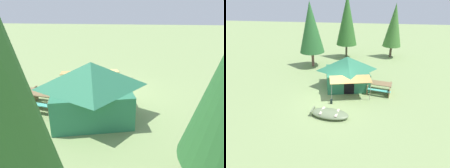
% 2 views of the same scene
% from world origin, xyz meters
% --- Properties ---
extents(ground_plane, '(80.00, 80.00, 0.00)m').
position_xyz_m(ground_plane, '(0.00, 0.00, 0.00)').
color(ground_plane, '#839B5E').
extents(beached_rowboat, '(2.53, 1.38, 0.37)m').
position_xyz_m(beached_rowboat, '(0.13, -1.75, 0.19)').
color(beached_rowboat, '#6A7A55').
rests_on(beached_rowboat, ground_plane).
extents(canvas_cabin_tent, '(4.07, 4.54, 2.53)m').
position_xyz_m(canvas_cabin_tent, '(0.78, 2.53, 1.31)').
color(canvas_cabin_tent, '#2B7451').
rests_on(canvas_cabin_tent, ground_plane).
extents(picnic_table, '(2.05, 1.82, 0.79)m').
position_xyz_m(picnic_table, '(3.35, 1.85, 0.49)').
color(picnic_table, olive).
rests_on(picnic_table, ground_plane).
extents(cooler_box, '(0.50, 0.58, 0.36)m').
position_xyz_m(cooler_box, '(0.60, 1.60, 0.18)').
color(cooler_box, red).
rests_on(cooler_box, ground_plane).
extents(fuel_can, '(0.23, 0.23, 0.31)m').
position_xyz_m(fuel_can, '(-0.01, -0.29, 0.15)').
color(fuel_can, black).
rests_on(fuel_can, ground_plane).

